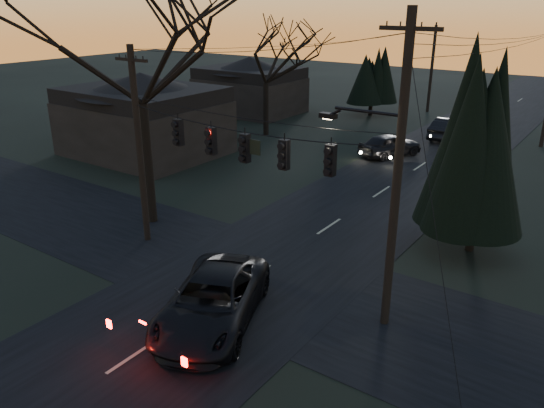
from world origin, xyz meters
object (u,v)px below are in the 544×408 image
Objects in this scene: utility_pole_far_l at (427,112)px; sedan_oncoming_a at (390,145)px; bare_tree_left at (138,51)px; evergreen_right at (485,139)px; utility_pole_left at (148,239)px; utility_pole_far_r at (541,147)px; suv_near at (213,301)px; utility_pole_right at (384,322)px; sedan_oncoming_b at (449,129)px.

sedan_oncoming_a is (3.37, -16.88, 0.79)m from utility_pole_far_l.
utility_pole_far_l reaches higher than sedan_oncoming_a.
bare_tree_left reaches higher than evergreen_right.
evergreen_right reaches higher than utility_pole_left.
utility_pole_far_r is 1.84× the size of sedan_oncoming_a.
suv_near reaches higher than sedan_oncoming_a.
utility_pole_left is at bearing 180.00° from utility_pole_right.
sedan_oncoming_b is at bearing 110.48° from evergreen_right.
utility_pole_far_l is at bearing 145.18° from utility_pole_far_r.
utility_pole_left reaches higher than suv_near.
bare_tree_left is 1.33× the size of evergreen_right.
suv_near is at bearing -98.54° from utility_pole_far_r.
utility_pole_right is 28.00m from utility_pole_far_r.
utility_pole_far_r is 12.06m from sedan_oncoming_a.
bare_tree_left is at bearing -116.12° from utility_pole_far_r.
suv_near is 1.22× the size of sedan_oncoming_b.
utility_pole_far_r reaches higher than sedan_oncoming_a.
utility_pole_far_l is 1.34× the size of suv_near.
sedan_oncoming_b is at bearing -62.15° from utility_pole_far_l.
utility_pole_left is 36.00m from utility_pole_far_l.
utility_pole_left is at bearing 131.42° from suv_near.
utility_pole_far_l is at bearing 107.72° from utility_pole_right.
utility_pole_far_r is at bearing 58.78° from suv_near.
suv_near is (6.80, -39.30, 0.83)m from utility_pole_far_l.
evergreen_right reaches higher than sedan_oncoming_a.
utility_pole_left is 19.43m from sedan_oncoming_a.
utility_pole_far_r is at bearing 91.99° from evergreen_right.
utility_pole_left is 7.60m from suv_near.
utility_pole_far_r reaches higher than sedan_oncoming_b.
evergreen_right is (13.64, 5.63, -3.13)m from bare_tree_left.
utility_pole_far_l is (-11.50, 8.00, 0.00)m from utility_pole_far_r.
evergreen_right reaches higher than utility_pole_far_r.
sedan_oncoming_a is at bearing -132.46° from utility_pole_far_r.
evergreen_right is at bearing -66.95° from utility_pole_far_l.
suv_near is 1.29× the size of sedan_oncoming_a.
suv_near is 22.68m from sedan_oncoming_a.
utility_pole_far_r is at bearing -107.46° from sedan_oncoming_a.
suv_near is at bearing -80.18° from utility_pole_far_l.
utility_pole_far_r is 14.01m from utility_pole_far_l.
bare_tree_left reaches higher than utility_pole_far_r.
bare_tree_left reaches higher than utility_pole_right.
utility_pole_far_l is at bearing -61.49° from sedan_oncoming_b.
sedan_oncoming_a is 7.44m from sedan_oncoming_b.
sedan_oncoming_a is at bearing 113.03° from utility_pole_right.
utility_pole_right is at bearing -72.28° from utility_pole_far_l.
bare_tree_left is 1.93× the size of suv_near.
utility_pole_right is 20.79m from sedan_oncoming_a.
evergreen_right reaches higher than suv_near.
utility_pole_far_r is 21.31m from evergreen_right.
sedan_oncoming_b reaches higher than sedan_oncoming_a.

